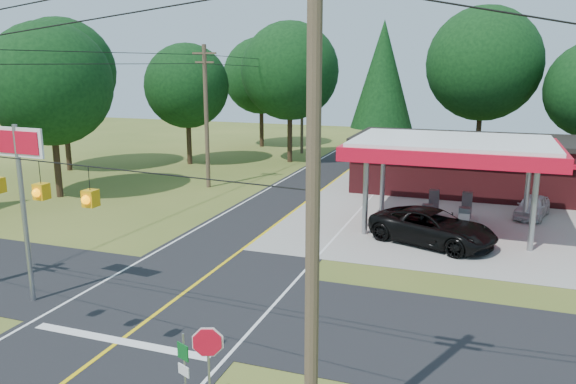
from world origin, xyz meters
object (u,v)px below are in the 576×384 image
(sedan_car, at_px, (532,207))
(octagonal_stop_sign, at_px, (208,349))
(gas_canopy, at_px, (452,151))
(big_stop_sign, at_px, (19,173))
(suv_car, at_px, (433,227))

(sedan_car, relative_size, octagonal_stop_sign, 1.56)
(gas_canopy, height_order, big_stop_sign, big_stop_sign)
(suv_car, distance_m, sedan_car, 8.58)
(octagonal_stop_sign, bearing_deg, sedan_car, 68.72)
(suv_car, bearing_deg, gas_canopy, 11.50)
(gas_canopy, distance_m, suv_car, 4.57)
(suv_car, relative_size, big_stop_sign, 0.93)
(gas_canopy, xyz_separation_m, sedan_car, (4.46, 4.00, -3.63))
(octagonal_stop_sign, bearing_deg, suv_car, 75.98)
(gas_canopy, relative_size, octagonal_stop_sign, 4.40)
(suv_car, relative_size, octagonal_stop_sign, 2.56)
(gas_canopy, distance_m, big_stop_sign, 20.54)
(sedan_car, height_order, octagonal_stop_sign, octagonal_stop_sign)
(big_stop_sign, bearing_deg, suv_car, 41.66)
(gas_canopy, xyz_separation_m, octagonal_stop_sign, (-4.50, -19.01, -2.47))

